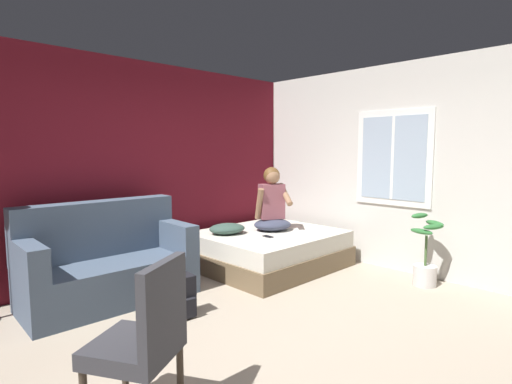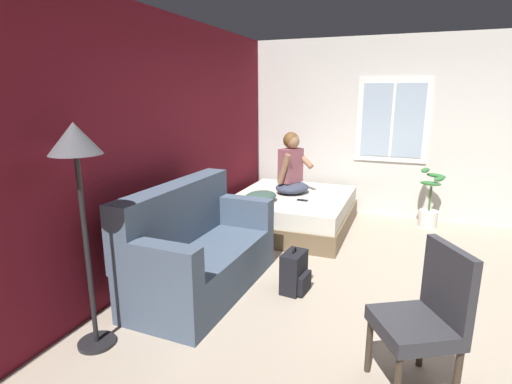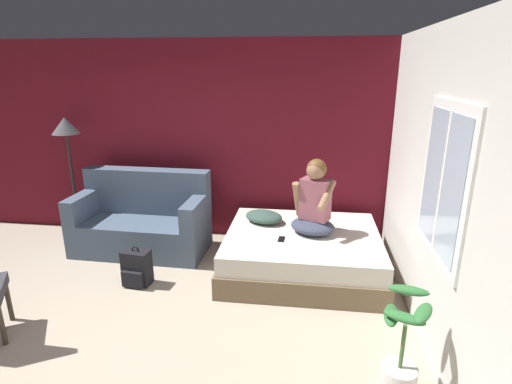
{
  "view_description": "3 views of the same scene",
  "coord_description": "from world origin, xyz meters",
  "views": [
    {
      "loc": [
        -2.11,
        -2.08,
        1.6
      ],
      "look_at": [
        1.18,
        1.29,
        1.09
      ],
      "focal_mm": 28.0,
      "sensor_mm": 36.0,
      "label": 1
    },
    {
      "loc": [
        -3.53,
        0.11,
        1.89
      ],
      "look_at": [
        0.7,
        1.76,
        0.75
      ],
      "focal_mm": 28.0,
      "sensor_mm": 36.0,
      "label": 2
    },
    {
      "loc": [
        1.76,
        -2.72,
        2.34
      ],
      "look_at": [
        1.19,
        1.68,
        0.94
      ],
      "focal_mm": 28.0,
      "sensor_mm": 36.0,
      "label": 3
    }
  ],
  "objects": [
    {
      "name": "side_chair",
      "position": [
        -1.04,
        -0.07,
        0.53
      ],
      "size": [
        0.63,
        0.63,
        0.98
      ],
      "color": "#382D23",
      "rests_on": "ground"
    },
    {
      "name": "backpack",
      "position": [
        -0.08,
        1.05,
        0.19
      ],
      "size": [
        0.32,
        0.26,
        0.46
      ],
      "color": "black",
      "rests_on": "ground"
    },
    {
      "name": "person_seated",
      "position": [
        1.86,
        1.67,
        0.84
      ],
      "size": [
        0.66,
        0.62,
        0.88
      ],
      "color": "#383D51",
      "rests_on": "bed"
    },
    {
      "name": "cell_phone",
      "position": [
        1.51,
        1.4,
        0.48
      ],
      "size": [
        0.08,
        0.15,
        0.01
      ],
      "primitive_type": "cube",
      "rotation": [
        0.0,
        0.0,
        3.08
      ],
      "color": "black",
      "rests_on": "bed"
    },
    {
      "name": "throw_pillow",
      "position": [
        1.25,
        1.91,
        0.55
      ],
      "size": [
        0.58,
        0.52,
        0.14
      ],
      "primitive_type": "ellipsoid",
      "rotation": [
        0.0,
        0.0,
        -0.39
      ],
      "color": "#385147",
      "rests_on": "bed"
    },
    {
      "name": "couch",
      "position": [
        -0.36,
        1.96,
        0.39
      ],
      "size": [
        1.72,
        0.87,
        1.04
      ],
      "color": "#47566B",
      "rests_on": "ground"
    },
    {
      "name": "bed",
      "position": [
        1.75,
        1.62,
        0.24
      ],
      "size": [
        1.82,
        1.59,
        0.48
      ],
      "color": "brown",
      "rests_on": "ground"
    },
    {
      "name": "potted_plant",
      "position": [
        2.49,
        -0.21,
        0.3
      ],
      "size": [
        0.39,
        0.37,
        0.85
      ],
      "color": "silver",
      "rests_on": "ground"
    },
    {
      "name": "ground_plane",
      "position": [
        0.0,
        0.0,
        0.0
      ],
      "size": [
        40.0,
        40.0,
        0.0
      ],
      "primitive_type": "plane",
      "color": "tan"
    },
    {
      "name": "wall_back_accent",
      "position": [
        0.0,
        2.64,
        1.35
      ],
      "size": [
        10.66,
        0.16,
        2.7
      ],
      "primitive_type": "cube",
      "color": "maroon",
      "rests_on": "ground"
    },
    {
      "name": "wall_side_with_window",
      "position": [
        2.91,
        0.01,
        1.35
      ],
      "size": [
        0.19,
        6.52,
        2.7
      ],
      "color": "silver",
      "rests_on": "ground"
    }
  ]
}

